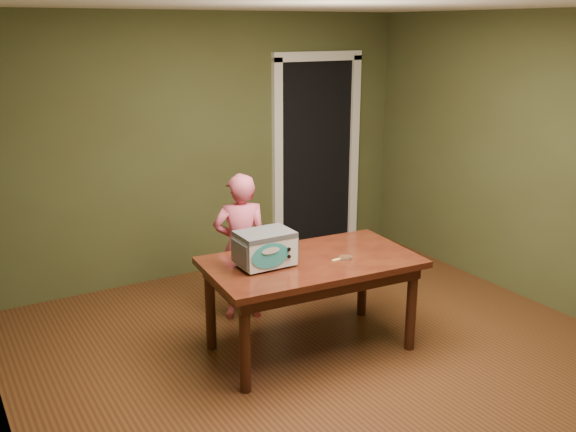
% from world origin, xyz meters
% --- Properties ---
extents(floor, '(5.00, 5.00, 0.00)m').
position_xyz_m(floor, '(0.00, 0.00, 0.00)').
color(floor, '#583619').
rests_on(floor, ground).
extents(room_shell, '(4.52, 5.02, 2.61)m').
position_xyz_m(room_shell, '(0.00, 0.00, 1.71)').
color(room_shell, '#444D29').
rests_on(room_shell, ground).
extents(doorway, '(1.10, 0.66, 2.25)m').
position_xyz_m(doorway, '(1.30, 2.78, 1.06)').
color(doorway, black).
rests_on(doorway, ground).
extents(dining_table, '(1.66, 1.02, 0.75)m').
position_xyz_m(dining_table, '(-0.04, 0.49, 0.65)').
color(dining_table, '#36120C').
rests_on(dining_table, floor).
extents(toy_oven, '(0.43, 0.30, 0.26)m').
position_xyz_m(toy_oven, '(-0.40, 0.55, 0.89)').
color(toy_oven, '#4C4F54').
rests_on(toy_oven, dining_table).
extents(baking_pan, '(0.10, 0.10, 0.02)m').
position_xyz_m(baking_pan, '(0.19, 0.36, 0.76)').
color(baking_pan, silver).
rests_on(baking_pan, dining_table).
extents(spatula, '(0.18, 0.04, 0.01)m').
position_xyz_m(spatula, '(0.17, 0.38, 0.75)').
color(spatula, '#EED367').
rests_on(spatula, dining_table).
extents(child, '(0.54, 0.44, 1.29)m').
position_xyz_m(child, '(-0.23, 1.30, 0.64)').
color(child, '#DD5B79').
rests_on(child, floor).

